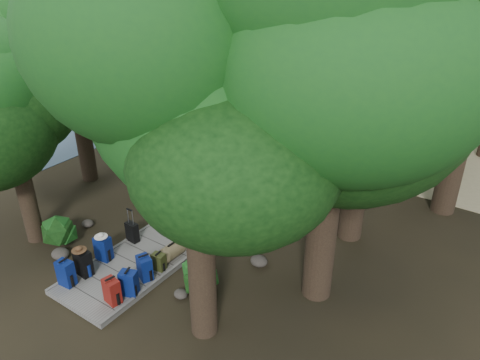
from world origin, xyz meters
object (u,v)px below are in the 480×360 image
Objects in this scene: backpack_left_b at (83,262)px; backpack_right_d at (159,261)px; duffel_right_khaki at (173,251)px; lone_suitcase_on_sand at (328,129)px; backpack_left_a at (66,272)px; sun_lounger at (416,133)px; backpack_right_b at (129,282)px; backpack_right_a at (112,290)px; kayak at (273,109)px; backpack_right_c at (145,267)px; suitcase_on_boardwalk at (132,232)px; backpack_left_c at (103,247)px.

backpack_right_d is (1.39, 1.22, -0.13)m from backpack_left_b.
lone_suitcase_on_sand is (-0.43, 10.42, 0.02)m from duffel_right_khaki.
backpack_left_a is 14.94m from sun_lounger.
backpack_left_a is 1.04× the size of backpack_right_b.
backpack_left_b is at bearing -93.04° from sun_lounger.
backpack_right_b is (0.13, 0.41, 0.01)m from backpack_right_a.
backpack_left_a is at bearing -118.76° from duffel_right_khaki.
backpack_right_c is at bearing -61.42° from kayak.
backpack_right_a is 1.15× the size of duffel_right_khaki.
duffel_right_khaki is at bearing 73.51° from backpack_right_b.
backpack_right_d is 12.88m from kayak.
suitcase_on_boardwalk is 0.18× the size of kayak.
suitcase_on_boardwalk is (-0.08, 1.72, -0.10)m from backpack_left_b.
kayak is (-2.53, 13.97, -0.32)m from backpack_left_a.
suitcase_on_boardwalk is 10.54m from lone_suitcase_on_sand.
duffel_right_khaki is (1.34, 1.79, -0.18)m from backpack_left_b.
backpack_right_d is at bearing -70.16° from lone_suitcase_on_sand.
lone_suitcase_on_sand is at bearing 94.67° from duffel_right_khaki.
backpack_left_a is at bearing -114.66° from backpack_right_c.
kayak is at bearing 105.12° from backpack_left_b.
backpack_left_a is 0.99× the size of backpack_left_c.
backpack_left_b is (0.04, 0.49, 0.01)m from backpack_left_a.
backpack_left_c is 1.49× the size of backpack_right_d.
backpack_right_c is at bearing -88.41° from sun_lounger.
backpack_left_c is at bearing 87.52° from backpack_left_a.
duffel_right_khaki is 10.43m from lone_suitcase_on_sand.
backpack_left_b is 1.10× the size of backpack_right_a.
backpack_left_a is 1.88m from backpack_right_c.
lone_suitcase_on_sand is (-0.45, 11.45, -0.12)m from backpack_right_c.
backpack_right_c is (1.40, 1.26, -0.03)m from backpack_left_a.
backpack_left_a is 2.22m from suitcase_on_boardwalk.
backpack_right_a is 2.47m from suitcase_on_boardwalk.
backpack_left_b reaches higher than backpack_left_a.
backpack_right_c reaches higher than duffel_right_khaki.
backpack_right_c is 0.22× the size of kayak.
backpack_left_a reaches higher than kayak.
backpack_left_b is at bearing -82.51° from suitcase_on_boardwalk.
lone_suitcase_on_sand reaches higher than duffel_right_khaki.
backpack_right_c reaches higher than backpack_right_d.
duffel_right_khaki is at bearing 100.19° from backpack_right_a.
duffel_right_khaki is (-0.14, 1.67, -0.15)m from backpack_right_b.
backpack_right_d is (0.04, 1.50, -0.10)m from backpack_right_a.
backpack_right_d is 12.93m from sun_lounger.
kayak is (-3.48, 1.26, -0.17)m from lone_suitcase_on_sand.
backpack_right_a is 2.08m from duffel_right_khaki.
backpack_left_a is 1.41m from backpack_right_a.
backpack_left_a is at bearing -89.76° from backpack_left_b.
backpack_right_c reaches higher than sun_lounger.
backpack_right_d is at bearing -88.69° from sun_lounger.
sun_lounger is (4.28, 13.13, -0.14)m from backpack_left_c.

